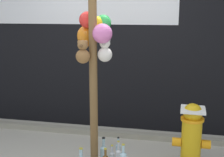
% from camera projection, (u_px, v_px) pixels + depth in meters
% --- Properties ---
extents(building_wall, '(10.00, 0.21, 3.29)m').
position_uv_depth(building_wall, '(116.00, 25.00, 4.84)').
color(building_wall, black).
rests_on(building_wall, ground_plane).
extents(curb_strip, '(8.00, 0.12, 0.08)m').
position_uv_depth(curb_strip, '(110.00, 133.00, 4.74)').
color(curb_strip, gray).
rests_on(curb_strip, ground_plane).
extents(memorial_post, '(0.51, 0.47, 3.03)m').
position_uv_depth(memorial_post, '(94.00, 22.00, 3.45)').
color(memorial_post, brown).
rests_on(memorial_post, ground_plane).
extents(fire_hydrant, '(0.44, 0.28, 0.83)m').
position_uv_depth(fire_hydrant, '(191.00, 136.00, 3.64)').
color(fire_hydrant, gold).
rests_on(fire_hydrant, ground_plane).
extents(bottle_2, '(0.06, 0.06, 0.35)m').
position_uv_depth(bottle_2, '(118.00, 153.00, 3.85)').
color(bottle_2, '#B2DBEA').
rests_on(bottle_2, ground_plane).
extents(bottle_4, '(0.08, 0.08, 0.36)m').
position_uv_depth(bottle_4, '(104.00, 154.00, 3.84)').
color(bottle_4, '#B2DBEA').
rests_on(bottle_4, ground_plane).
extents(litter_1, '(0.08, 0.08, 0.01)m').
position_uv_depth(litter_1, '(139.00, 139.00, 4.63)').
color(litter_1, tan).
rests_on(litter_1, ground_plane).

